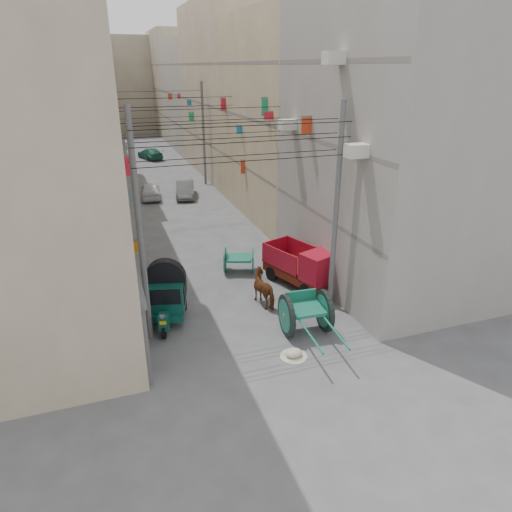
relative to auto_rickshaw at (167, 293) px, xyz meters
name	(u,v)px	position (x,y,z in m)	size (l,w,h in m)	color
ground	(314,428)	(2.78, -7.09, -1.10)	(140.00, 140.00, 0.00)	#49494B
building_row_left	(46,100)	(-5.21, 27.04, 5.36)	(8.00, 62.00, 14.00)	tan
building_row_right	(234,96)	(10.78, 27.04, 5.36)	(8.00, 62.00, 14.00)	gray
end_cap_building	(121,85)	(2.78, 58.91, 5.40)	(22.00, 10.00, 13.00)	#B0A28A
shutters_left	(128,256)	(-1.14, 3.29, 0.39)	(0.18, 14.40, 2.88)	#4C4D51
signboards	(172,159)	(2.77, 14.57, 2.33)	(8.22, 40.52, 5.67)	#1971B1
ac_units	(322,112)	(6.43, 0.58, 6.33)	(0.70, 6.55, 3.35)	beige
utility_poles	(185,163)	(2.78, 9.91, 2.90)	(7.40, 22.20, 8.00)	#5A5B5D
overhead_cables	(192,116)	(2.78, 7.31, 5.66)	(7.40, 22.52, 1.12)	black
auto_rickshaw	(167,293)	(0.00, 0.00, 0.00)	(1.95, 2.76, 1.87)	black
tonga_cart	(306,312)	(4.58, -2.60, -0.29)	(1.72, 3.53, 1.56)	black
mini_truck	(306,269)	(6.11, 0.69, -0.19)	(2.56, 3.68, 1.90)	black
second_cart	(239,259)	(3.85, 3.26, -0.45)	(1.71, 1.61, 1.22)	#16624C
feed_sack	(294,353)	(3.57, -3.89, -0.96)	(0.57, 0.46, 0.29)	beige
horse	(266,288)	(3.97, -0.09, -0.41)	(0.75, 1.65, 1.39)	maroon
distant_car_white	(151,191)	(1.54, 17.89, -0.52)	(1.38, 3.43, 1.17)	silver
distant_car_grey	(185,189)	(4.03, 17.44, -0.50)	(1.27, 3.65, 1.20)	#545857
distant_car_green	(150,154)	(3.44, 33.63, -0.54)	(1.58, 3.87, 1.12)	#205E4C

